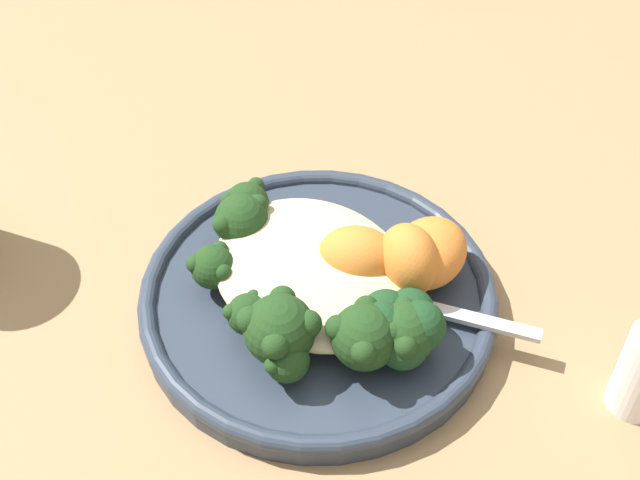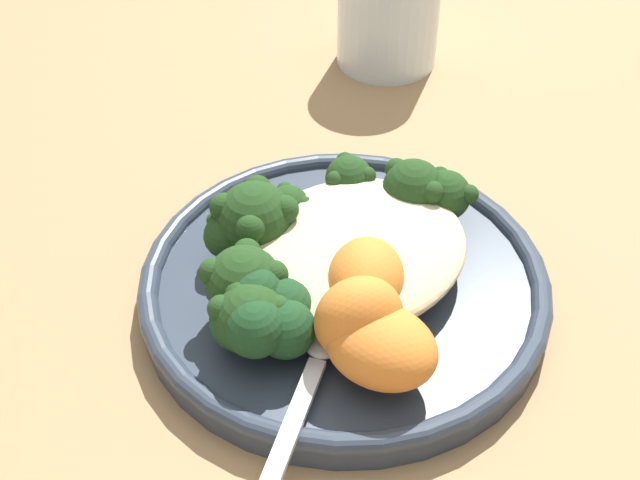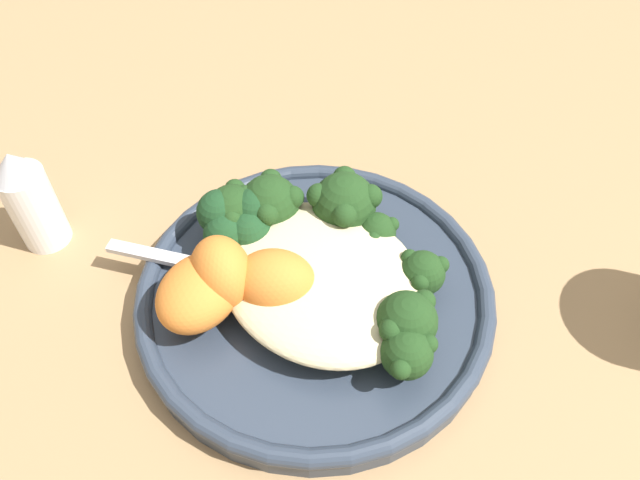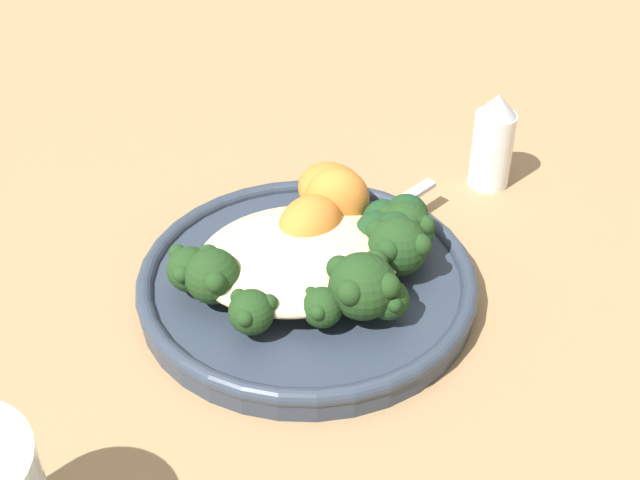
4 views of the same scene
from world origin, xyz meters
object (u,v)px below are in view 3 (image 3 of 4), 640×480
(broccoli_stalk_2, at_px, (390,278))
(kale_tuft, at_px, (237,220))
(quinoa_mound, at_px, (322,278))
(spoon, at_px, (216,267))
(broccoli_stalk_0, at_px, (372,336))
(broccoli_stalk_7, at_px, (239,220))
(sweet_potato_chunk_0, at_px, (275,281))
(salt_shaker, at_px, (30,199))
(broccoli_stalk_3, at_px, (357,245))
(broccoli_stalk_4, at_px, (340,210))
(broccoli_stalk_6, at_px, (272,218))
(plate, at_px, (315,295))
(sweet_potato_chunk_2, at_px, (222,272))
(broccoli_stalk_5, at_px, (316,231))
(sweet_potato_chunk_1, at_px, (199,292))
(broccoli_stalk_1, at_px, (391,318))

(broccoli_stalk_2, xyz_separation_m, kale_tuft, (-0.10, -0.04, 0.01))
(quinoa_mound, height_order, spoon, quinoa_mound)
(broccoli_stalk_0, height_order, kale_tuft, kale_tuft)
(broccoli_stalk_7, distance_m, sweet_potato_chunk_0, 0.06)
(kale_tuft, height_order, salt_shaker, salt_shaker)
(broccoli_stalk_3, relative_size, broccoli_stalk_7, 1.12)
(broccoli_stalk_7, xyz_separation_m, spoon, (0.01, -0.03, -0.01))
(salt_shaker, bearing_deg, broccoli_stalk_4, 42.89)
(quinoa_mound, height_order, broccoli_stalk_6, broccoli_stalk_6)
(spoon, bearing_deg, broccoli_stalk_3, -157.27)
(plate, distance_m, sweet_potato_chunk_2, 0.07)
(broccoli_stalk_5, height_order, sweet_potato_chunk_1, sweet_potato_chunk_1)
(kale_tuft, bearing_deg, broccoli_stalk_1, 8.02)
(broccoli_stalk_4, distance_m, sweet_potato_chunk_2, 0.09)
(broccoli_stalk_0, distance_m, broccoli_stalk_1, 0.02)
(sweet_potato_chunk_0, bearing_deg, broccoli_stalk_5, 108.72)
(broccoli_stalk_7, relative_size, kale_tuft, 1.63)
(quinoa_mound, xyz_separation_m, broccoli_stalk_3, (-0.00, 0.04, -0.00))
(broccoli_stalk_3, relative_size, salt_shaker, 1.24)
(broccoli_stalk_2, height_order, spoon, broccoli_stalk_2)
(broccoli_stalk_5, bearing_deg, broccoli_stalk_2, -107.67)
(broccoli_stalk_5, height_order, kale_tuft, kale_tuft)
(broccoli_stalk_6, bearing_deg, plate, -155.98)
(broccoli_stalk_2, relative_size, broccoli_stalk_3, 0.92)
(plate, xyz_separation_m, broccoli_stalk_5, (-0.03, 0.03, 0.02))
(broccoli_stalk_4, relative_size, sweet_potato_chunk_0, 2.08)
(sweet_potato_chunk_0, bearing_deg, broccoli_stalk_1, 26.73)
(broccoli_stalk_0, relative_size, kale_tuft, 2.00)
(quinoa_mound, distance_m, broccoli_stalk_2, 0.04)
(sweet_potato_chunk_1, bearing_deg, quinoa_mound, 57.55)
(sweet_potato_chunk_0, xyz_separation_m, kale_tuft, (-0.06, 0.02, -0.00))
(sweet_potato_chunk_2, xyz_separation_m, salt_shaker, (-0.14, -0.05, -0.01))
(broccoli_stalk_5, bearing_deg, sweet_potato_chunk_1, 151.47)
(sweet_potato_chunk_1, xyz_separation_m, spoon, (-0.02, 0.02, -0.01))
(plate, relative_size, broccoli_stalk_6, 2.34)
(broccoli_stalk_1, height_order, kale_tuft, same)
(plate, bearing_deg, broccoli_stalk_4, 116.89)
(broccoli_stalk_6, bearing_deg, salt_shaker, 73.39)
(kale_tuft, xyz_separation_m, salt_shaker, (-0.11, -0.09, -0.00))
(sweet_potato_chunk_0, bearing_deg, spoon, -163.75)
(plate, relative_size, broccoli_stalk_5, 2.03)
(broccoli_stalk_3, height_order, broccoli_stalk_7, broccoli_stalk_7)
(broccoli_stalk_3, relative_size, broccoli_stalk_5, 0.88)
(plate, relative_size, broccoli_stalk_4, 2.21)
(plate, distance_m, sweet_potato_chunk_1, 0.08)
(quinoa_mound, bearing_deg, broccoli_stalk_2, 47.11)
(broccoli_stalk_5, relative_size, spoon, 1.13)
(sweet_potato_chunk_2, xyz_separation_m, spoon, (-0.02, 0.01, -0.02))
(sweet_potato_chunk_2, height_order, kale_tuft, sweet_potato_chunk_2)
(broccoli_stalk_5, bearing_deg, plate, -157.97)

